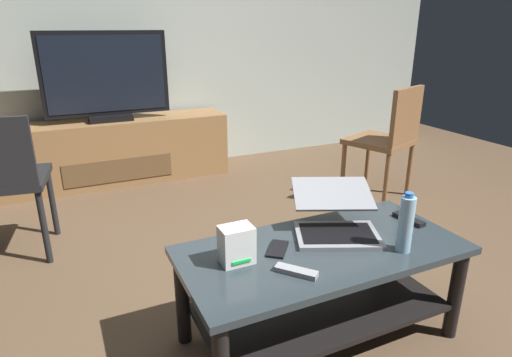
% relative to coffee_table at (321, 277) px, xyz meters
% --- Properties ---
extents(ground_plane, '(7.68, 7.68, 0.00)m').
position_rel_coffee_table_xyz_m(ground_plane, '(-0.12, 0.25, -0.31)').
color(ground_plane, brown).
extents(back_wall, '(6.40, 0.12, 2.80)m').
position_rel_coffee_table_xyz_m(back_wall, '(-0.12, 2.82, 1.09)').
color(back_wall, '#A8B2A8').
rests_on(back_wall, ground).
extents(coffee_table, '(1.18, 0.56, 0.45)m').
position_rel_coffee_table_xyz_m(coffee_table, '(0.00, 0.00, 0.00)').
color(coffee_table, '#2D383D').
rests_on(coffee_table, ground).
extents(media_cabinet, '(1.96, 0.43, 0.55)m').
position_rel_coffee_table_xyz_m(media_cabinet, '(-0.51, 2.50, -0.04)').
color(media_cabinet, olive).
rests_on(media_cabinet, ground).
extents(television, '(1.01, 0.20, 0.72)m').
position_rel_coffee_table_xyz_m(television, '(-0.51, 2.48, 0.59)').
color(television, black).
rests_on(television, media_cabinet).
extents(dining_chair, '(0.57, 0.57, 0.89)m').
position_rel_coffee_table_xyz_m(dining_chair, '(1.38, 1.19, 0.20)').
color(dining_chair, brown).
rests_on(dining_chair, ground).
extents(side_chair, '(0.49, 0.49, 0.87)m').
position_rel_coffee_table_xyz_m(side_chair, '(-1.25, 1.35, 0.20)').
color(side_chair, black).
rests_on(side_chair, ground).
extents(laptop, '(0.49, 0.52, 0.18)m').
position_rel_coffee_table_xyz_m(laptop, '(0.13, 0.11, 0.20)').
color(laptop, gray).
rests_on(laptop, coffee_table).
extents(router_box, '(0.13, 0.10, 0.15)m').
position_rel_coffee_table_xyz_m(router_box, '(-0.37, 0.04, 0.21)').
color(router_box, white).
rests_on(router_box, coffee_table).
extents(water_bottle_near, '(0.06, 0.06, 0.25)m').
position_rel_coffee_table_xyz_m(water_bottle_near, '(0.28, -0.16, 0.26)').
color(water_bottle_near, '#99C6E5').
rests_on(water_bottle_near, coffee_table).
extents(cell_phone, '(0.14, 0.15, 0.01)m').
position_rel_coffee_table_xyz_m(cell_phone, '(-0.18, 0.06, 0.15)').
color(cell_phone, black).
rests_on(cell_phone, coffee_table).
extents(tv_remote, '(0.14, 0.15, 0.02)m').
position_rel_coffee_table_xyz_m(tv_remote, '(-0.20, -0.13, 0.15)').
color(tv_remote, '#99999E').
rests_on(tv_remote, coffee_table).
extents(soundbar_remote, '(0.06, 0.16, 0.02)m').
position_rel_coffee_table_xyz_m(soundbar_remote, '(0.50, 0.04, 0.15)').
color(soundbar_remote, black).
rests_on(soundbar_remote, coffee_table).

